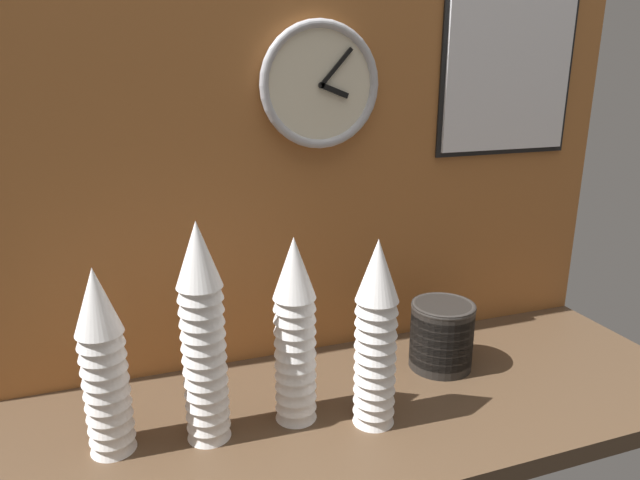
{
  "coord_description": "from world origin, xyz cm",
  "views": [
    {
      "loc": [
        -39.14,
        -95.72,
        67.15
      ],
      "look_at": [
        -3.56,
        4.0,
        34.79
      ],
      "focal_mm": 32.0,
      "sensor_mm": 36.0,
      "label": 1
    }
  ],
  "objects_px": {
    "cup_stack_center_right": "(376,334)",
    "bowl_stack_right": "(442,334)",
    "cup_stack_center": "(295,331)",
    "menu_board": "(511,48)",
    "cup_stack_left": "(103,363)",
    "wall_clock": "(320,85)",
    "cup_stack_center_left": "(203,335)"
  },
  "relations": [
    {
      "from": "cup_stack_center_right",
      "to": "menu_board",
      "type": "distance_m",
      "value": 0.79
    },
    {
      "from": "cup_stack_center_left",
      "to": "menu_board",
      "type": "distance_m",
      "value": 0.98
    },
    {
      "from": "cup_stack_left",
      "to": "wall_clock",
      "type": "bearing_deg",
      "value": 25.38
    },
    {
      "from": "cup_stack_center",
      "to": "cup_stack_center_right",
      "type": "bearing_deg",
      "value": -24.39
    },
    {
      "from": "cup_stack_left",
      "to": "menu_board",
      "type": "xyz_separation_m",
      "value": [
        0.97,
        0.24,
        0.54
      ]
    },
    {
      "from": "cup_stack_center",
      "to": "menu_board",
      "type": "height_order",
      "value": "menu_board"
    },
    {
      "from": "menu_board",
      "to": "cup_stack_left",
      "type": "bearing_deg",
      "value": -166.23
    },
    {
      "from": "cup_stack_center_left",
      "to": "cup_stack_center",
      "type": "height_order",
      "value": "cup_stack_center_left"
    },
    {
      "from": "cup_stack_center_left",
      "to": "cup_stack_center",
      "type": "distance_m",
      "value": 0.17
    },
    {
      "from": "cup_stack_left",
      "to": "cup_stack_center",
      "type": "bearing_deg",
      "value": -2.99
    },
    {
      "from": "cup_stack_center",
      "to": "bowl_stack_right",
      "type": "relative_size",
      "value": 2.4
    },
    {
      "from": "cup_stack_left",
      "to": "wall_clock",
      "type": "relative_size",
      "value": 1.31
    },
    {
      "from": "cup_stack_left",
      "to": "cup_stack_center_left",
      "type": "bearing_deg",
      "value": -6.93
    },
    {
      "from": "cup_stack_center_right",
      "to": "cup_stack_center",
      "type": "bearing_deg",
      "value": 155.61
    },
    {
      "from": "cup_stack_left",
      "to": "cup_stack_center_left",
      "type": "relative_size",
      "value": 0.83
    },
    {
      "from": "bowl_stack_right",
      "to": "wall_clock",
      "type": "distance_m",
      "value": 0.62
    },
    {
      "from": "bowl_stack_right",
      "to": "menu_board",
      "type": "distance_m",
      "value": 0.7
    },
    {
      "from": "cup_stack_center_left",
      "to": "wall_clock",
      "type": "relative_size",
      "value": 1.57
    },
    {
      "from": "cup_stack_left",
      "to": "bowl_stack_right",
      "type": "relative_size",
      "value": 2.25
    },
    {
      "from": "cup_stack_left",
      "to": "bowl_stack_right",
      "type": "xyz_separation_m",
      "value": [
        0.72,
        0.06,
        -0.1
      ]
    },
    {
      "from": "cup_stack_center",
      "to": "wall_clock",
      "type": "relative_size",
      "value": 1.4
    },
    {
      "from": "cup_stack_center_left",
      "to": "menu_board",
      "type": "height_order",
      "value": "menu_board"
    },
    {
      "from": "cup_stack_left",
      "to": "wall_clock",
      "type": "height_order",
      "value": "wall_clock"
    },
    {
      "from": "cup_stack_left",
      "to": "cup_stack_center_right",
      "type": "relative_size",
      "value": 0.94
    },
    {
      "from": "cup_stack_left",
      "to": "bowl_stack_right",
      "type": "bearing_deg",
      "value": 5.12
    },
    {
      "from": "cup_stack_center_right",
      "to": "menu_board",
      "type": "relative_size",
      "value": 0.74
    },
    {
      "from": "cup_stack_center_left",
      "to": "bowl_stack_right",
      "type": "xyz_separation_m",
      "value": [
        0.55,
        0.09,
        -0.13
      ]
    },
    {
      "from": "cup_stack_center_right",
      "to": "bowl_stack_right",
      "type": "xyz_separation_m",
      "value": [
        0.24,
        0.15,
        -0.11
      ]
    },
    {
      "from": "cup_stack_center",
      "to": "menu_board",
      "type": "relative_size",
      "value": 0.74
    },
    {
      "from": "wall_clock",
      "to": "menu_board",
      "type": "relative_size",
      "value": 0.53
    },
    {
      "from": "wall_clock",
      "to": "menu_board",
      "type": "height_order",
      "value": "menu_board"
    },
    {
      "from": "cup_stack_center_left",
      "to": "cup_stack_center",
      "type": "relative_size",
      "value": 1.12
    }
  ]
}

